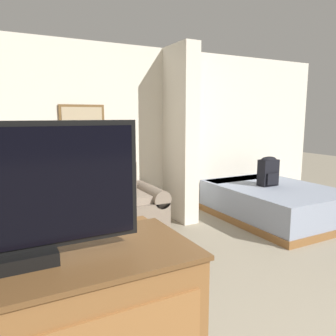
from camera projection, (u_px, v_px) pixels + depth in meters
The scene contains 8 objects.
wall_back at pixel (126, 135), 4.95m from camera, with size 7.68×0.16×2.60m.
wall_partition_pillar at pixel (180, 135), 4.92m from camera, with size 0.24×0.70×2.60m.
couch at pixel (93, 211), 4.38m from camera, with size 1.89×0.84×0.92m.
coffee_table at pixel (123, 230), 3.55m from camera, with size 0.65×0.41×0.42m.
side_table at pixel (1, 211), 3.83m from camera, with size 0.44×0.44×0.59m.
tv at pixel (17, 195), 1.14m from camera, with size 0.88×0.16×0.52m.
bed at pixel (273, 202), 5.09m from camera, with size 1.52×1.98×0.51m.
backpack at pixel (268, 171), 5.05m from camera, with size 0.30×0.20×0.46m.
Camera 1 is at (-1.77, -0.47, 1.60)m, focal length 35.00 mm.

